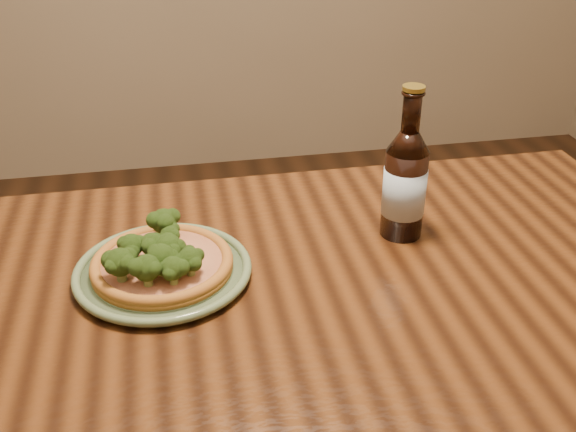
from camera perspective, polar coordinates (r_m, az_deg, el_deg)
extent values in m
cube|color=#47250F|center=(0.96, -6.77, -9.99)|extent=(1.60, 0.90, 0.04)
cylinder|color=#47250F|center=(1.68, 18.79, -8.31)|extent=(0.07, 0.07, 0.71)
cylinder|color=#5E734F|center=(1.05, -10.51, -4.79)|extent=(0.25, 0.25, 0.01)
torus|color=#5E734F|center=(1.04, -10.55, -4.48)|extent=(0.27, 0.27, 0.01)
torus|color=#5E734F|center=(1.05, -10.54, -4.52)|extent=(0.22, 0.22, 0.01)
cylinder|color=#A56625|center=(1.04, -10.57, -4.25)|extent=(0.21, 0.21, 0.01)
torus|color=#A56625|center=(1.04, -10.61, -3.88)|extent=(0.22, 0.22, 0.02)
cylinder|color=#DEBB88|center=(1.04, -10.61, -3.88)|extent=(0.18, 0.18, 0.01)
sphere|color=#395A1C|center=(0.99, -14.05, -3.81)|extent=(0.06, 0.06, 0.04)
sphere|color=#395A1C|center=(1.01, -10.05, -2.55)|extent=(0.04, 0.04, 0.04)
sphere|color=#395A1C|center=(0.97, -9.74, -4.38)|extent=(0.05, 0.05, 0.04)
sphere|color=#395A1C|center=(0.97, -11.88, -4.32)|extent=(0.06, 0.06, 0.04)
sphere|color=#395A1C|center=(1.08, -10.47, -0.44)|extent=(0.04, 0.04, 0.04)
sphere|color=#395A1C|center=(0.98, -8.30, -3.64)|extent=(0.04, 0.04, 0.04)
sphere|color=#395A1C|center=(1.06, -9.96, -1.54)|extent=(0.04, 0.04, 0.03)
sphere|color=#395A1C|center=(1.03, -13.11, -2.43)|extent=(0.05, 0.05, 0.04)
sphere|color=#395A1C|center=(0.99, -10.69, -3.43)|extent=(0.04, 0.04, 0.04)
sphere|color=#395A1C|center=(1.03, -11.47, -2.36)|extent=(0.05, 0.05, 0.04)
cylinder|color=black|center=(1.12, 9.78, 1.88)|extent=(0.07, 0.07, 0.15)
cone|color=black|center=(1.08, 10.19, 6.23)|extent=(0.07, 0.07, 0.03)
cylinder|color=black|center=(1.07, 10.43, 8.72)|extent=(0.03, 0.03, 0.07)
torus|color=black|center=(1.06, 10.57, 10.20)|extent=(0.04, 0.04, 0.01)
cylinder|color=#A58C33|center=(1.05, 10.61, 10.60)|extent=(0.04, 0.04, 0.01)
cylinder|color=silver|center=(1.12, 9.80, 2.11)|extent=(0.07, 0.07, 0.08)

